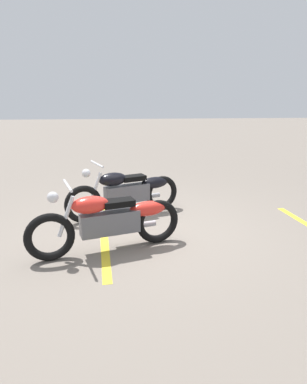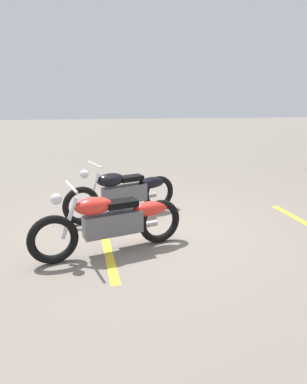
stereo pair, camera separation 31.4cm
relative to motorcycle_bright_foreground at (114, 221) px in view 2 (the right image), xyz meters
The scene contains 4 objects.
ground_plane 1.01m from the motorcycle_bright_foreground, 54.40° to the left, with size 60.00×60.00×0.00m, color slate.
motorcycle_bright_foreground is the anchor object (origin of this frame).
motorcycle_dark_foreground 1.52m from the motorcycle_bright_foreground, 79.60° to the left, with size 2.11×0.95×1.04m.
parking_stripe_near 0.80m from the motorcycle_bright_foreground, 101.89° to the left, with size 3.20×0.12×0.01m, color yellow.
Camera 2 is at (-0.67, -5.24, 2.13)m, focal length 31.81 mm.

